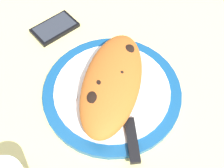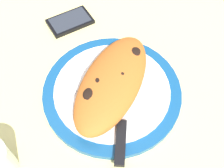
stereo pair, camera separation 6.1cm
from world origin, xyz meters
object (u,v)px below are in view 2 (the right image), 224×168
(plate, at_px, (112,91))
(smartphone, at_px, (70,21))
(knife, at_px, (121,129))
(calzone, at_px, (113,82))
(fork, at_px, (77,81))

(plate, xyz_separation_m, smartphone, (-0.19, -0.16, -0.00))
(knife, xyz_separation_m, smartphone, (-0.28, -0.20, -0.02))
(plate, distance_m, knife, 0.10)
(knife, distance_m, smartphone, 0.35)
(plate, bearing_deg, calzone, 80.02)
(smartphone, bearing_deg, knife, 35.54)
(knife, bearing_deg, smartphone, -144.46)
(plate, distance_m, smartphone, 0.25)
(calzone, bearing_deg, knife, 22.99)
(calzone, relative_size, fork, 1.81)
(knife, bearing_deg, calzone, -157.01)
(plate, distance_m, fork, 0.08)
(fork, bearing_deg, plate, 88.43)
(fork, xyz_separation_m, knife, (0.09, 0.12, 0.00))
(plate, height_order, calzone, calzone)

